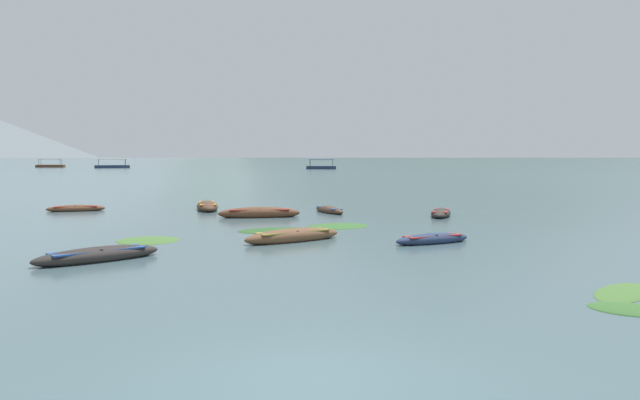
{
  "coord_description": "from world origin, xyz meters",
  "views": [
    {
      "loc": [
        -0.88,
        -8.19,
        3.24
      ],
      "look_at": [
        3.63,
        26.54,
        0.63
      ],
      "focal_mm": 33.35,
      "sensor_mm": 36.0,
      "label": 1
    }
  ],
  "objects_px": {
    "rowboat_7": "(259,213)",
    "ferry_2": "(51,166)",
    "rowboat_0": "(329,210)",
    "rowboat_6": "(441,213)",
    "rowboat_4": "(432,239)",
    "rowboat_2": "(293,236)",
    "rowboat_3": "(98,255)",
    "ferry_1": "(112,166)",
    "rowboat_1": "(76,209)",
    "ferry_0": "(321,167)",
    "rowboat_5": "(207,206)"
  },
  "relations": [
    {
      "from": "rowboat_4",
      "to": "rowboat_6",
      "type": "distance_m",
      "value": 10.23
    },
    {
      "from": "rowboat_7",
      "to": "ferry_1",
      "type": "relative_size",
      "value": 0.46
    },
    {
      "from": "rowboat_6",
      "to": "rowboat_1",
      "type": "bearing_deg",
      "value": 164.74
    },
    {
      "from": "rowboat_2",
      "to": "ferry_2",
      "type": "relative_size",
      "value": 0.55
    },
    {
      "from": "ferry_1",
      "to": "ferry_2",
      "type": "height_order",
      "value": "same"
    },
    {
      "from": "rowboat_5",
      "to": "ferry_2",
      "type": "distance_m",
      "value": 149.01
    },
    {
      "from": "rowboat_1",
      "to": "ferry_2",
      "type": "distance_m",
      "value": 146.52
    },
    {
      "from": "rowboat_7",
      "to": "ferry_1",
      "type": "xyz_separation_m",
      "value": [
        -35.67,
        133.96,
        0.24
      ]
    },
    {
      "from": "rowboat_5",
      "to": "rowboat_1",
      "type": "bearing_deg",
      "value": 179.8
    },
    {
      "from": "rowboat_2",
      "to": "rowboat_7",
      "type": "distance_m",
      "value": 9.08
    },
    {
      "from": "rowboat_1",
      "to": "rowboat_7",
      "type": "relative_size",
      "value": 0.78
    },
    {
      "from": "rowboat_1",
      "to": "rowboat_4",
      "type": "xyz_separation_m",
      "value": [
        16.73,
        -15.12,
        -0.0
      ]
    },
    {
      "from": "ferry_2",
      "to": "rowboat_4",
      "type": "bearing_deg",
      "value": -68.55
    },
    {
      "from": "rowboat_3",
      "to": "ferry_1",
      "type": "xyz_separation_m",
      "value": [
        -30.35,
        146.45,
        0.28
      ]
    },
    {
      "from": "rowboat_4",
      "to": "rowboat_1",
      "type": "bearing_deg",
      "value": 137.89
    },
    {
      "from": "rowboat_0",
      "to": "rowboat_6",
      "type": "height_order",
      "value": "rowboat_6"
    },
    {
      "from": "rowboat_3",
      "to": "rowboat_4",
      "type": "distance_m",
      "value": 11.67
    },
    {
      "from": "rowboat_1",
      "to": "rowboat_7",
      "type": "xyz_separation_m",
      "value": [
        10.6,
        -4.9,
        0.07
      ]
    },
    {
      "from": "rowboat_6",
      "to": "ferry_0",
      "type": "bearing_deg",
      "value": 85.7
    },
    {
      "from": "rowboat_2",
      "to": "ferry_2",
      "type": "height_order",
      "value": "ferry_2"
    },
    {
      "from": "rowboat_2",
      "to": "rowboat_6",
      "type": "height_order",
      "value": "rowboat_2"
    },
    {
      "from": "rowboat_2",
      "to": "rowboat_6",
      "type": "relative_size",
      "value": 1.16
    },
    {
      "from": "rowboat_2",
      "to": "ferry_2",
      "type": "xyz_separation_m",
      "value": [
        -55.73,
        153.65,
        0.26
      ]
    },
    {
      "from": "rowboat_2",
      "to": "rowboat_0",
      "type": "bearing_deg",
      "value": 74.76
    },
    {
      "from": "rowboat_1",
      "to": "rowboat_0",
      "type": "bearing_deg",
      "value": -11.08
    },
    {
      "from": "rowboat_6",
      "to": "rowboat_7",
      "type": "distance_m",
      "value": 9.75
    },
    {
      "from": "rowboat_3",
      "to": "rowboat_7",
      "type": "xyz_separation_m",
      "value": [
        5.31,
        12.49,
        0.04
      ]
    },
    {
      "from": "rowboat_4",
      "to": "rowboat_5",
      "type": "distance_m",
      "value": 17.64
    },
    {
      "from": "rowboat_6",
      "to": "ferry_2",
      "type": "xyz_separation_m",
      "value": [
        -64.43,
        145.28,
        0.29
      ]
    },
    {
      "from": "rowboat_7",
      "to": "ferry_2",
      "type": "distance_m",
      "value": 154.63
    },
    {
      "from": "rowboat_3",
      "to": "rowboat_6",
      "type": "xyz_separation_m",
      "value": [
        15.04,
        11.84,
        -0.01
      ]
    },
    {
      "from": "rowboat_6",
      "to": "ferry_0",
      "type": "relative_size",
      "value": 0.47
    },
    {
      "from": "rowboat_0",
      "to": "rowboat_6",
      "type": "xyz_separation_m",
      "value": [
        5.69,
        -2.68,
        0.02
      ]
    },
    {
      "from": "rowboat_3",
      "to": "ferry_2",
      "type": "bearing_deg",
      "value": 107.45
    },
    {
      "from": "rowboat_4",
      "to": "rowboat_2",
      "type": "bearing_deg",
      "value": 166.78
    },
    {
      "from": "rowboat_2",
      "to": "rowboat_4",
      "type": "xyz_separation_m",
      "value": [
        5.1,
        -1.2,
        -0.04
      ]
    },
    {
      "from": "rowboat_1",
      "to": "rowboat_5",
      "type": "height_order",
      "value": "rowboat_5"
    },
    {
      "from": "rowboat_2",
      "to": "ferry_0",
      "type": "bearing_deg",
      "value": 81.98
    },
    {
      "from": "rowboat_3",
      "to": "rowboat_5",
      "type": "distance_m",
      "value": 17.51
    },
    {
      "from": "rowboat_6",
      "to": "ferry_0",
      "type": "distance_m",
      "value": 114.65
    },
    {
      "from": "rowboat_2",
      "to": "rowboat_7",
      "type": "xyz_separation_m",
      "value": [
        -1.03,
        9.03,
        0.02
      ]
    },
    {
      "from": "rowboat_1",
      "to": "ferry_1",
      "type": "xyz_separation_m",
      "value": [
        -25.07,
        129.06,
        0.3
      ]
    },
    {
      "from": "rowboat_6",
      "to": "ferry_1",
      "type": "xyz_separation_m",
      "value": [
        -45.4,
        134.61,
        0.29
      ]
    },
    {
      "from": "rowboat_4",
      "to": "rowboat_6",
      "type": "relative_size",
      "value": 0.92
    },
    {
      "from": "rowboat_3",
      "to": "rowboat_7",
      "type": "distance_m",
      "value": 13.57
    },
    {
      "from": "rowboat_0",
      "to": "rowboat_4",
      "type": "relative_size",
      "value": 1.01
    },
    {
      "from": "rowboat_4",
      "to": "ferry_2",
      "type": "relative_size",
      "value": 0.44
    },
    {
      "from": "rowboat_1",
      "to": "rowboat_6",
      "type": "bearing_deg",
      "value": -15.26
    },
    {
      "from": "rowboat_7",
      "to": "ferry_0",
      "type": "xyz_separation_m",
      "value": [
        18.32,
        113.68,
        0.24
      ]
    },
    {
      "from": "rowboat_0",
      "to": "ferry_2",
      "type": "distance_m",
      "value": 154.22
    }
  ]
}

